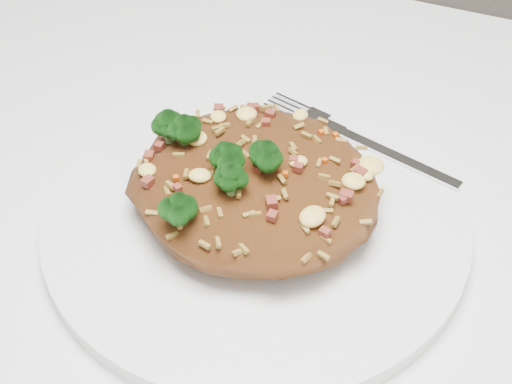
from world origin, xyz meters
TOP-DOWN VIEW (x-y plane):
  - dining_table at (0.00, 0.00)m, footprint 1.20×0.80m
  - plate at (0.01, 0.07)m, footprint 0.28×0.28m
  - fried_rice at (0.01, 0.07)m, footprint 0.16×0.15m
  - fork at (0.07, 0.16)m, footprint 0.16×0.06m

SIDE VIEW (x-z plane):
  - dining_table at x=0.00m, z-range 0.28..1.03m
  - plate at x=0.01m, z-range 0.75..0.76m
  - fork at x=0.07m, z-range 0.76..0.77m
  - fried_rice at x=0.01m, z-range 0.76..0.83m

